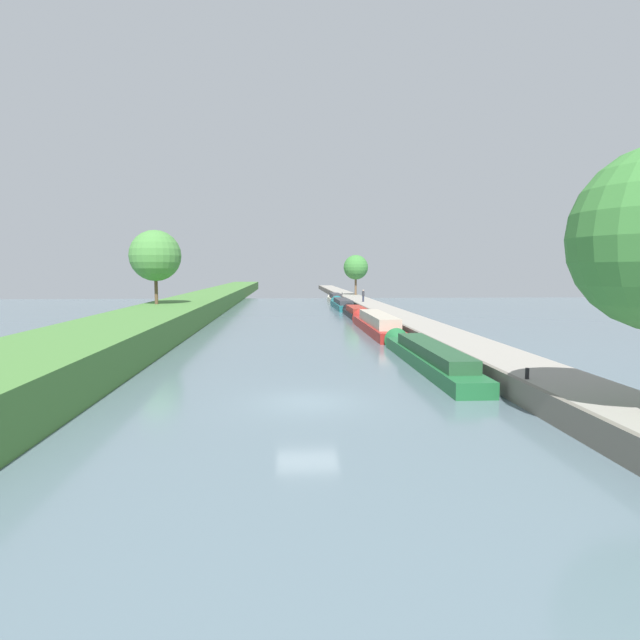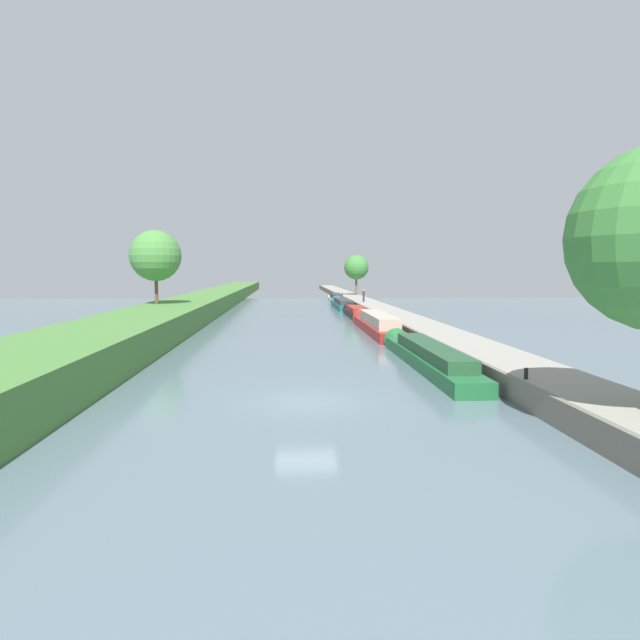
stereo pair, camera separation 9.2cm
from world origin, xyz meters
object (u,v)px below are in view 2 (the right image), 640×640
narrowboat_teal (342,304)px  mooring_bollard_near (526,374)px  narrowboat_black (355,312)px  mooring_bollard_far (343,294)px  narrowboat_green (425,355)px  narrowboat_red (376,324)px  narrowboat_cream (335,299)px  person_walking (364,295)px

narrowboat_teal → mooring_bollard_near: mooring_bollard_near is taller
narrowboat_black → mooring_bollard_far: mooring_bollard_far is taller
narrowboat_green → narrowboat_black: size_ratio=1.47×
narrowboat_black → mooring_bollard_far: (1.75, 30.82, 0.71)m
narrowboat_green → narrowboat_black: bearing=89.8°
narrowboat_red → narrowboat_teal: bearing=90.0°
narrowboat_black → narrowboat_cream: (0.02, 25.67, 0.16)m
narrowboat_teal → narrowboat_cream: 12.77m
narrowboat_red → narrowboat_black: narrowboat_red is taller
narrowboat_teal → narrowboat_cream: bearing=89.1°
narrowboat_black → narrowboat_cream: narrowboat_cream is taller
mooring_bollard_near → narrowboat_black: bearing=92.4°
narrowboat_cream → mooring_bollard_far: 5.46m
narrowboat_green → narrowboat_cream: narrowboat_cream is taller
narrowboat_black → mooring_bollard_near: size_ratio=24.83×
narrowboat_green → person_walking: bearing=86.4°
narrowboat_green → narrowboat_black: (0.11, 32.50, -0.09)m
narrowboat_green → mooring_bollard_near: mooring_bollard_near is taller
narrowboat_black → narrowboat_cream: size_ratio=1.06×
narrowboat_black → person_walking: (2.64, 11.50, 1.36)m
narrowboat_cream → person_walking: size_ratio=6.34×
narrowboat_red → narrowboat_cream: 41.40m
narrowboat_red → mooring_bollard_near: size_ratio=37.10×
narrowboat_green → mooring_bollard_far: size_ratio=36.46×
narrowboat_green → narrowboat_red: size_ratio=0.98×
narrowboat_black → mooring_bollard_near: mooring_bollard_near is taller
narrowboat_teal → narrowboat_cream: size_ratio=1.40×
narrowboat_red → person_walking: person_walking is taller
narrowboat_red → person_walking: bearing=84.1°
narrowboat_black → person_walking: 11.88m
narrowboat_green → mooring_bollard_far: bearing=88.3°
narrowboat_green → person_walking: size_ratio=9.88×
narrowboat_red → mooring_bollard_far: narrowboat_red is taller
narrowboat_green → person_walking: person_walking is taller
narrowboat_red → narrowboat_black: (0.17, 15.73, -0.21)m
narrowboat_red → person_walking: (2.81, 27.23, 1.16)m
narrowboat_green → narrowboat_red: 16.77m
narrowboat_red → mooring_bollard_far: bearing=87.6°
narrowboat_teal → narrowboat_red: bearing=-90.0°
narrowboat_black → mooring_bollard_far: size_ratio=24.83×
narrowboat_green → mooring_bollard_far: mooring_bollard_far is taller
narrowboat_green → narrowboat_red: narrowboat_red is taller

